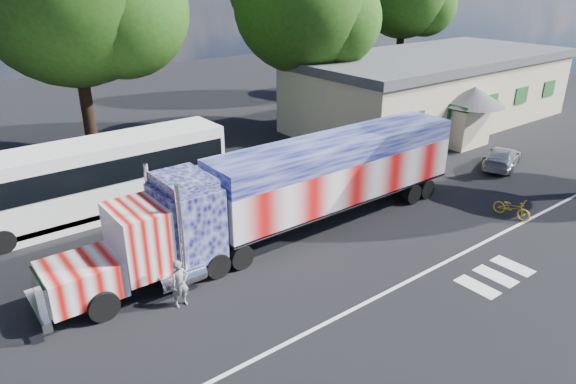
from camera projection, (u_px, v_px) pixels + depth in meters
ground at (333, 258)px, 20.82m from camera, size 100.00×100.00×0.00m
lane_markings at (436, 284)px, 19.03m from camera, size 30.00×2.67×0.01m
semi_truck at (296, 187)px, 22.09m from camera, size 19.79×3.13×4.22m
coach_bus at (99, 178)px, 24.00m from camera, size 12.21×2.84×3.55m
hall_building at (432, 89)px, 38.90m from camera, size 22.40×12.80×5.20m
parked_car at (503, 157)px, 30.42m from camera, size 4.46×3.00×1.20m
woman at (180, 284)px, 17.52m from camera, size 0.65×0.44×1.74m
bicycle at (512, 208)px, 24.16m from camera, size 0.75×1.84×0.94m
tree_ne_a at (304, 5)px, 34.54m from camera, size 9.62×9.16×13.34m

